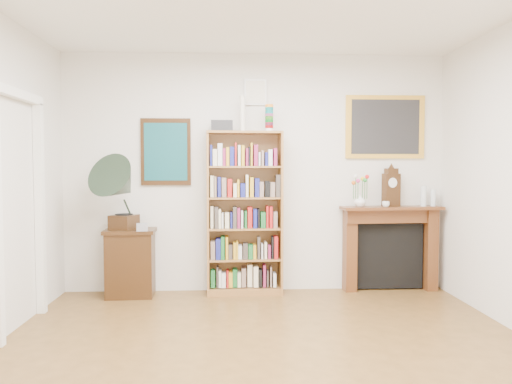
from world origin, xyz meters
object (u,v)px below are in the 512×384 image
at_px(fireplace, 390,241).
at_px(teacup, 386,204).
at_px(cd_stack, 142,227).
at_px(gramophone, 121,187).
at_px(side_cabinet, 131,263).
at_px(flower_vase, 360,201).
at_px(bottle_left, 424,196).
at_px(bookshelf, 244,204).
at_px(bottle_right, 433,198).
at_px(mantel_clock, 391,188).

height_order(fireplace, teacup, teacup).
bearing_deg(cd_stack, gramophone, 170.01).
relative_size(side_cabinet, teacup, 8.92).
bearing_deg(flower_vase, bottle_left, 2.67).
height_order(gramophone, bottle_left, gramophone).
xyz_separation_m(gramophone, flower_vase, (2.73, 0.17, -0.17)).
height_order(teacup, bottle_left, bottle_left).
bearing_deg(teacup, flower_vase, 164.45).
xyz_separation_m(bookshelf, cd_stack, (-1.14, -0.19, -0.24)).
xyz_separation_m(cd_stack, bottle_right, (3.39, 0.26, 0.30)).
distance_m(mantel_clock, flower_vase, 0.41).
bearing_deg(cd_stack, side_cabinet, 138.21).
xyz_separation_m(side_cabinet, gramophone, (-0.08, -0.10, 0.86)).
height_order(flower_vase, teacup, flower_vase).
height_order(bookshelf, flower_vase, bookshelf).
bearing_deg(bottle_right, fireplace, 177.56).
bearing_deg(flower_vase, bottle_right, 2.92).
relative_size(side_cabinet, gramophone, 0.90).
distance_m(fireplace, gramophone, 3.19).
relative_size(bookshelf, side_cabinet, 2.82).
height_order(bookshelf, bottle_right, bookshelf).
relative_size(cd_stack, bottle_right, 0.60).
height_order(gramophone, bottle_right, gramophone).
bearing_deg(mantel_clock, cd_stack, 169.08).
bearing_deg(teacup, gramophone, -178.26).
xyz_separation_m(cd_stack, flower_vase, (2.49, 0.21, 0.27)).
relative_size(side_cabinet, flower_vase, 5.46).
xyz_separation_m(fireplace, gramophone, (-3.11, -0.24, 0.66)).
bearing_deg(bottle_right, bottle_left, -175.52).
distance_m(teacup, bottle_right, 0.63).
distance_m(bookshelf, bottle_left, 2.13).
relative_size(bookshelf, cd_stack, 18.04).
bearing_deg(flower_vase, gramophone, -176.44).
xyz_separation_m(teacup, bottle_right, (0.61, 0.12, 0.07)).
relative_size(cd_stack, teacup, 1.39).
height_order(bookshelf, fireplace, bookshelf).
relative_size(gramophone, flower_vase, 6.06).
relative_size(gramophone, bottle_right, 4.26).
bearing_deg(gramophone, mantel_clock, 25.70).
xyz_separation_m(gramophone, bottle_left, (3.50, 0.21, -0.12)).
xyz_separation_m(side_cabinet, bottle_right, (3.55, 0.11, 0.72)).
xyz_separation_m(mantel_clock, flower_vase, (-0.38, -0.04, -0.15)).
distance_m(gramophone, bottle_right, 3.63).
bearing_deg(side_cabinet, flower_vase, -0.93).
relative_size(fireplace, cd_stack, 10.07).
bearing_deg(mantel_clock, bookshelf, 165.92).
xyz_separation_m(fireplace, teacup, (-0.10, -0.15, 0.46)).
xyz_separation_m(fireplace, bottle_right, (0.51, -0.02, 0.52)).
xyz_separation_m(teacup, bottle_left, (0.49, 0.11, 0.09)).
xyz_separation_m(side_cabinet, flower_vase, (2.66, 0.07, 0.69)).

